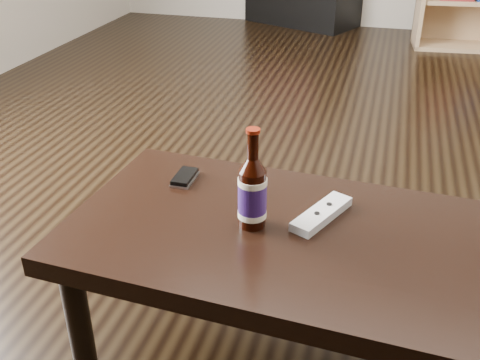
% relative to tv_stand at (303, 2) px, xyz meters
% --- Properties ---
extents(floor, '(5.00, 6.00, 0.01)m').
position_rel_tv_stand_xyz_m(floor, '(0.87, -2.99, -0.19)').
color(floor, black).
rests_on(floor, ground).
extents(tv_stand, '(1.01, 0.78, 0.36)m').
position_rel_tv_stand_xyz_m(tv_stand, '(0.00, 0.00, 0.00)').
color(tv_stand, black).
rests_on(tv_stand, floor).
extents(coffee_table, '(1.06, 0.66, 0.38)m').
position_rel_tv_stand_xyz_m(coffee_table, '(0.58, -3.80, 0.15)').
color(coffee_table, black).
rests_on(coffee_table, floor).
extents(beer_bottle, '(0.09, 0.09, 0.25)m').
position_rel_tv_stand_xyz_m(beer_bottle, '(0.51, -3.80, 0.29)').
color(beer_bottle, black).
rests_on(beer_bottle, coffee_table).
extents(phone, '(0.05, 0.10, 0.02)m').
position_rel_tv_stand_xyz_m(phone, '(0.27, -3.63, 0.21)').
color(phone, '#A6A6A8').
rests_on(phone, coffee_table).
extents(remote, '(0.13, 0.21, 0.03)m').
position_rel_tv_stand_xyz_m(remote, '(0.67, -3.73, 0.21)').
color(remote, silver).
rests_on(remote, coffee_table).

